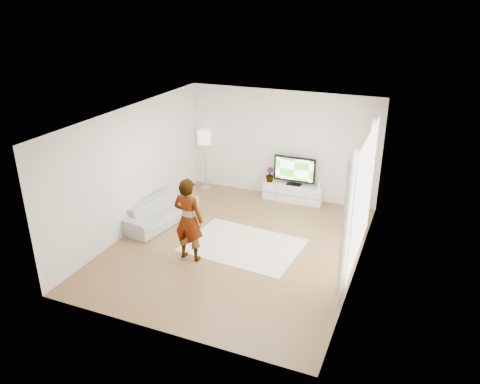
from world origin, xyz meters
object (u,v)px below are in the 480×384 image
at_px(floor_lamp, 204,140).
at_px(player, 188,220).
at_px(television, 295,170).
at_px(media_console, 293,193).
at_px(rug, 243,245).
at_px(sofa, 161,212).

bearing_deg(floor_lamp, player, -68.48).
relative_size(television, player, 0.62).
bearing_deg(television, media_console, -90.00).
bearing_deg(media_console, rug, -96.46).
xyz_separation_m(media_console, television, (0.00, 0.03, 0.62)).
bearing_deg(media_console, floor_lamp, -177.77).
relative_size(television, floor_lamp, 0.66).
xyz_separation_m(rug, floor_lamp, (-2.18, 2.60, 1.38)).
distance_m(player, floor_lamp, 3.79).
bearing_deg(rug, media_console, 83.54).
bearing_deg(floor_lamp, sofa, -90.35).
distance_m(television, rug, 2.87).
relative_size(rug, floor_lamp, 1.45).
relative_size(media_console, player, 0.89).
height_order(media_console, television, television).
height_order(player, sofa, player).
distance_m(media_console, rug, 2.73).
height_order(television, sofa, television).
height_order(player, floor_lamp, player).
distance_m(media_console, floor_lamp, 2.75).
distance_m(television, sofa, 3.55).
bearing_deg(rug, floor_lamp, 129.92).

